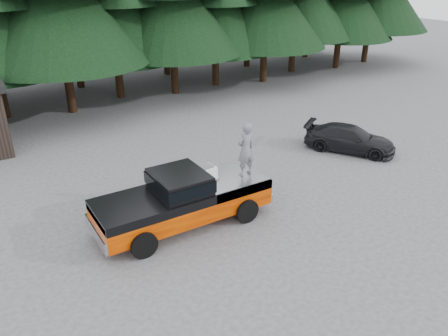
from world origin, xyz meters
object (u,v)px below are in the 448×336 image
air_compressor (205,174)px  man_on_bed (246,149)px  pickup_truck (183,206)px  parked_car (350,139)px

air_compressor → man_on_bed: size_ratio=0.36×
man_on_bed → air_compressor: bearing=-19.9°
pickup_truck → air_compressor: size_ratio=8.89×
parked_car → air_compressor: bearing=156.7°
pickup_truck → air_compressor: air_compressor is taller
pickup_truck → parked_car: (9.47, 1.59, -0.07)m
air_compressor → parked_car: air_compressor is taller
pickup_truck → parked_car: bearing=9.5°
air_compressor → man_on_bed: bearing=-21.2°
pickup_truck → man_on_bed: man_on_bed is taller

